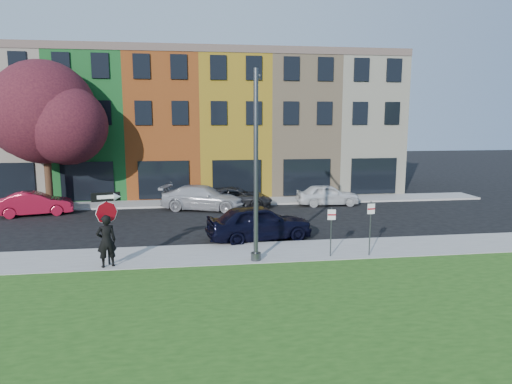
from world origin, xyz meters
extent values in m
plane|color=black|center=(0.00, 0.00, 0.00)|extent=(120.00, 120.00, 0.00)
cube|color=gray|center=(2.00, 3.00, 0.06)|extent=(40.00, 3.00, 0.12)
cube|color=gray|center=(-3.00, 15.00, 0.06)|extent=(40.00, 2.40, 0.12)
cube|color=beige|center=(-15.00, 21.20, 5.00)|extent=(5.00, 10.00, 10.00)
cube|color=#268B36|center=(-10.00, 21.20, 5.00)|extent=(5.00, 10.00, 10.00)
cube|color=#CB5C21|center=(-5.00, 21.20, 5.00)|extent=(5.00, 10.00, 10.00)
cube|color=yellow|center=(0.00, 21.20, 5.00)|extent=(5.00, 10.00, 10.00)
cube|color=#998263|center=(5.00, 21.20, 5.00)|extent=(5.00, 10.00, 10.00)
cube|color=beige|center=(10.00, 21.20, 5.00)|extent=(5.00, 10.00, 10.00)
cube|color=black|center=(-2.50, 16.14, 1.50)|extent=(30.00, 0.12, 2.60)
cylinder|color=black|center=(-6.32, 2.16, 1.48)|extent=(0.08, 0.08, 2.71)
cylinder|color=silver|center=(-6.32, 2.14, 2.15)|extent=(0.87, 0.23, 0.88)
cylinder|color=maroon|center=(-6.32, 2.11, 2.15)|extent=(0.82, 0.21, 0.84)
cube|color=black|center=(-6.32, 2.14, 2.75)|extent=(1.03, 0.28, 0.34)
cube|color=silver|center=(-6.32, 2.11, 2.75)|extent=(0.65, 0.17, 0.14)
imported|color=black|center=(-6.34, 1.90, 1.11)|extent=(1.04, 0.96, 1.99)
imported|color=black|center=(-0.04, 5.34, 0.84)|extent=(3.64, 5.59, 1.67)
imported|color=maroon|center=(-12.28, 12.64, 0.69)|extent=(3.24, 4.82, 1.38)
imported|color=#A09FA4|center=(-2.44, 12.90, 0.76)|extent=(4.93, 6.36, 1.51)
imported|color=black|center=(-0.43, 13.25, 0.66)|extent=(3.27, 5.24, 1.32)
imported|color=silver|center=(5.68, 13.27, 0.69)|extent=(1.77, 4.12, 1.39)
cylinder|color=#434547|center=(-0.70, 1.90, 3.80)|extent=(0.18, 0.18, 7.36)
cylinder|color=#434547|center=(-0.70, 1.90, 0.27)|extent=(0.40, 0.40, 0.30)
cylinder|color=#434547|center=(-0.52, 2.89, 7.38)|extent=(0.46, 1.99, 0.12)
cube|color=#434547|center=(-0.34, 3.97, 7.33)|extent=(0.34, 0.58, 0.16)
cylinder|color=#434547|center=(2.38, 2.01, 1.12)|extent=(0.05, 0.05, 2.00)
cube|color=silver|center=(2.38, 1.98, 1.84)|extent=(0.32, 0.07, 0.42)
cube|color=maroon|center=(2.38, 1.96, 1.84)|extent=(0.32, 0.06, 0.06)
cylinder|color=#434547|center=(3.98, 1.90, 1.24)|extent=(0.05, 0.05, 2.25)
cube|color=silver|center=(3.98, 1.87, 2.05)|extent=(0.32, 0.05, 0.42)
cube|color=maroon|center=(3.98, 1.85, 2.05)|extent=(0.32, 0.04, 0.06)
cylinder|color=black|center=(-12.00, 14.60, 1.96)|extent=(0.44, 0.44, 3.68)
sphere|color=black|center=(-12.00, 14.60, 6.01)|extent=(6.30, 6.30, 6.30)
sphere|color=black|center=(-10.43, 13.66, 5.22)|extent=(4.72, 4.72, 4.72)
sphere|color=black|center=(-13.42, 15.71, 5.38)|extent=(4.41, 4.41, 4.41)
sphere|color=black|center=(-11.69, 15.23, 7.11)|extent=(3.78, 3.78, 3.78)
camera|label=1|loc=(-3.14, -15.23, 5.65)|focal=32.00mm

